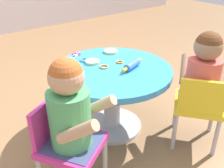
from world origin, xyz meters
The scene contains 13 objects.
ground_plane centered at (0.00, 0.00, 0.00)m, with size 10.00×10.00×0.00m, color olive.
craft_table centered at (0.00, 0.00, 0.36)m, with size 0.82×0.82×0.49m.
child_chair_left centered at (-0.52, -0.27, 0.31)m, with size 0.41×0.41×0.54m.
seated_child_left centered at (-0.50, -0.31, 0.53)m, with size 0.41×0.43×0.51m.
child_chair_right centered at (0.33, -0.49, 0.31)m, with size 0.42×0.42×0.54m.
seated_child_right centered at (0.36, -0.47, 0.53)m, with size 0.44×0.42×0.51m.
rolling_pin centered at (0.10, -0.09, 0.52)m, with size 0.23×0.09×0.05m.
craft_scissors centered at (-0.07, 0.35, 0.50)m, with size 0.14×0.12×0.01m.
playdough_blob_0 centered at (-0.05, 0.16, 0.50)m, with size 0.10×0.10×0.02m, color #B2E58C.
playdough_blob_1 centered at (0.18, 0.24, 0.50)m, with size 0.11×0.11×0.02m, color #B2E58C.
cookie_cutter_0 centered at (-0.08, 0.22, 0.50)m, with size 0.07×0.07×0.01m, color #3F99D8.
cookie_cutter_1 centered at (0.10, 0.04, 0.50)m, with size 0.05×0.05×0.01m, color orange.
cookie_cutter_2 centered at (-0.04, 0.04, 0.50)m, with size 0.06×0.06×0.01m, color orange.
Camera 1 is at (-0.99, -1.25, 1.22)m, focal length 41.30 mm.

